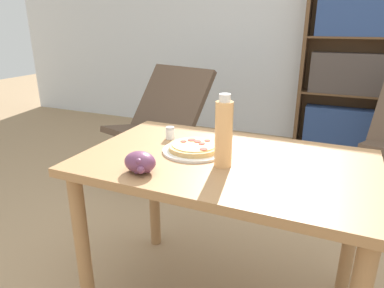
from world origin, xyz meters
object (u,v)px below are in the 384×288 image
Objects in this scene: pizza_on_plate at (194,148)px; drink_bottle at (224,133)px; salt_shaker at (170,133)px; grape_bunch at (140,163)px; lounge_chair_near at (159,139)px; bookshelf at (347,71)px.

pizza_on_plate is 0.97× the size of drink_bottle.
drink_bottle is 4.85× the size of salt_shaker.
lounge_chair_near is at bearing 117.24° from grape_bunch.
grape_bunch is 0.43× the size of drink_bottle.
lounge_chair_near reaches higher than salt_shaker.
bookshelf reaches higher than pizza_on_plate.
bookshelf is at bearing 76.94° from grape_bunch.
pizza_on_plate is 4.70× the size of salt_shaker.
lounge_chair_near reaches higher than grape_bunch.
salt_shaker is 1.42m from lounge_chair_near.
lounge_chair_near is (-1.03, 1.34, -0.58)m from drink_bottle.
drink_bottle reaches higher than lounge_chair_near.
pizza_on_plate is at bearing -102.39° from bookshelf.
grape_bunch is at bearing -103.06° from bookshelf.
pizza_on_plate is 0.29× the size of lounge_chair_near.
bookshelf reaches higher than drink_bottle.
salt_shaker is at bearing -42.13° from lounge_chair_near.
bookshelf is (0.40, 2.62, -0.07)m from drink_bottle.
drink_bottle is 1.79m from lounge_chair_near.
grape_bunch is at bearing -144.98° from drink_bottle.
bookshelf is (0.55, 2.52, 0.04)m from pizza_on_plate.
pizza_on_plate is at bearing 149.00° from drink_bottle.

